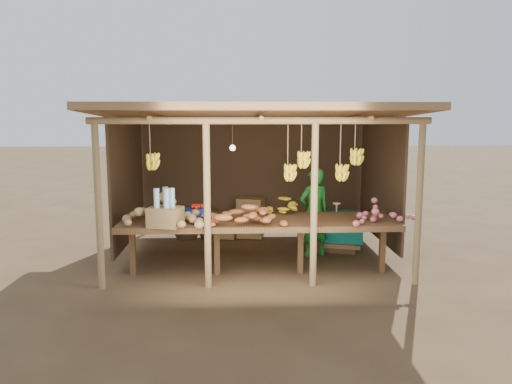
{
  "coord_description": "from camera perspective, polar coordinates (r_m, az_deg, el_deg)",
  "views": [
    {
      "loc": [
        -0.34,
        -7.91,
        2.26
      ],
      "look_at": [
        0.0,
        0.0,
        1.05
      ],
      "focal_mm": 35.0,
      "sensor_mm": 36.0,
      "label": 1
    }
  ],
  "objects": [
    {
      "name": "ground",
      "position": [
        8.23,
        0.0,
        -7.25
      ],
      "size": [
        60.0,
        60.0,
        0.0
      ],
      "primitive_type": "plane",
      "color": "brown",
      "rests_on": "ground"
    },
    {
      "name": "counter",
      "position": [
        7.13,
        0.33,
        -3.63
      ],
      "size": [
        3.9,
        1.05,
        0.8
      ],
      "color": "brown",
      "rests_on": "ground"
    },
    {
      "name": "burlap_sacks",
      "position": [
        9.34,
        -6.57,
        -3.53
      ],
      "size": [
        0.95,
        0.5,
        0.67
      ],
      "color": "#4A3522",
      "rests_on": "ground"
    },
    {
      "name": "vendor",
      "position": [
        8.13,
        6.68,
        -2.29
      ],
      "size": [
        0.6,
        0.49,
        1.44
      ],
      "primitive_type": "imported",
      "rotation": [
        0.0,
        0.0,
        3.46
      ],
      "color": "#1A7724",
      "rests_on": "ground"
    },
    {
      "name": "carton_stack",
      "position": [
        9.3,
        -1.67,
        -3.3
      ],
      "size": [
        1.05,
        0.47,
        0.74
      ],
      "color": "olive",
      "rests_on": "ground"
    },
    {
      "name": "tomato_basin",
      "position": [
        7.35,
        -6.9,
        -2.22
      ],
      "size": [
        0.35,
        0.35,
        0.19
      ],
      "rotation": [
        0.0,
        0.0,
        -0.36
      ],
      "color": "navy",
      "rests_on": "counter"
    },
    {
      "name": "potato_heap",
      "position": [
        6.9,
        -10.91,
        -2.1
      ],
      "size": [
        1.27,
        0.99,
        0.37
      ],
      "primitive_type": null,
      "rotation": [
        0.0,
        0.0,
        0.31
      ],
      "color": "#A58655",
      "rests_on": "counter"
    },
    {
      "name": "stall_structure",
      "position": [
        7.84,
        -0.1,
        6.13
      ],
      "size": [
        4.7,
        3.5,
        2.43
      ],
      "color": "#9C7D50",
      "rests_on": "ground"
    },
    {
      "name": "sweet_potato_heap",
      "position": [
        6.85,
        -1.29,
        -2.08
      ],
      "size": [
        1.13,
        0.79,
        0.36
      ],
      "primitive_type": null,
      "rotation": [
        0.0,
        0.0,
        -0.17
      ],
      "color": "#AA5A2B",
      "rests_on": "counter"
    },
    {
      "name": "onion_heap",
      "position": [
        7.1,
        14.48,
        -1.96
      ],
      "size": [
        1.06,
        0.88,
        0.36
      ],
      "primitive_type": null,
      "rotation": [
        0.0,
        0.0,
        -0.43
      ],
      "color": "#C45F6A",
      "rests_on": "counter"
    },
    {
      "name": "tarp_crate",
      "position": [
        8.61,
        9.32,
        -4.28
      ],
      "size": [
        0.85,
        0.79,
        0.84
      ],
      "color": "brown",
      "rests_on": "ground"
    },
    {
      "name": "bottle_box",
      "position": [
        6.73,
        -10.33,
        -2.23
      ],
      "size": [
        0.49,
        0.43,
        0.52
      ],
      "color": "olive",
      "rests_on": "counter"
    },
    {
      "name": "banana_pile",
      "position": [
        7.51,
        3.1,
        -1.19
      ],
      "size": [
        0.63,
        0.5,
        0.35
      ],
      "primitive_type": null,
      "rotation": [
        0.0,
        0.0,
        0.33
      ],
      "color": "yellow",
      "rests_on": "counter"
    }
  ]
}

